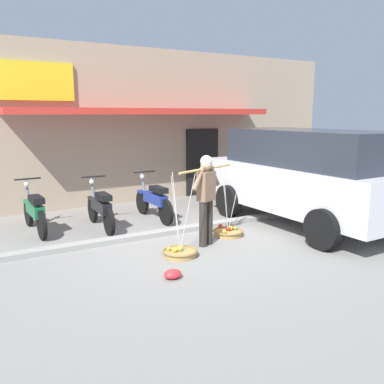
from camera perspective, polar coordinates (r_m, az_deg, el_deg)
The scene contains 11 objects.
ground_plane at distance 7.90m, azimuth -1.48°, elevation -7.16°, with size 90.00×90.00×0.00m, color gray.
sidewalk_curb at distance 8.48m, azimuth -3.75°, elevation -5.57°, with size 20.00×0.24×0.10m, color gray.
fruit_vendor at distance 7.58m, azimuth 1.98°, elevation -0.31°, with size 1.45×0.64×1.70m.
fruit_basket_left_side at distance 8.42m, azimuth 5.02°, elevation -5.51°, with size 0.62×0.62×1.45m.
fruit_basket_right_side at distance 7.21m, azimuth -1.71°, elevation -8.30°, with size 0.62×0.62×1.45m.
motorcycle_nearest_shop at distance 9.11m, azimuth -20.96°, elevation -2.52°, with size 0.54×1.82×1.09m.
motorcycle_second_in_row at distance 9.01m, azimuth -12.54°, elevation -2.19°, with size 0.54×1.82×1.09m.
motorcycle_third_in_row at distance 9.62m, azimuth -5.28°, elevation -1.17°, with size 0.54×1.82×1.09m.
parked_truck at distance 9.33m, azimuth 15.37°, elevation 2.35°, with size 2.22×4.84×2.10m.
storefront_building at distance 13.88m, azimuth -11.08°, elevation 9.18°, with size 13.00×6.00×4.20m.
plastic_litter_bag at distance 6.29m, azimuth -2.71°, elevation -11.28°, with size 0.28×0.22×0.14m, color red.
Camera 1 is at (-3.59, -6.61, 2.43)m, focal length 38.53 mm.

